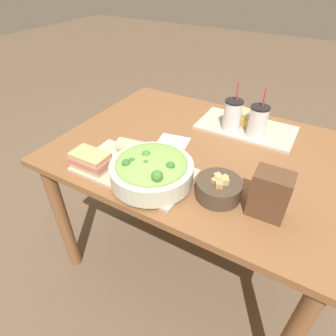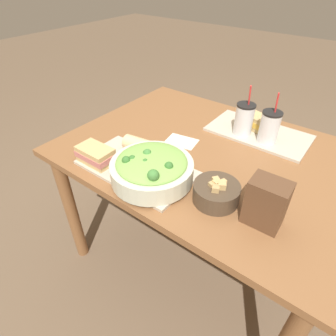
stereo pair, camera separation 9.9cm
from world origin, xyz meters
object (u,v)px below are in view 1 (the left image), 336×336
(salad_bowl, at_px, (152,169))
(sandwich_near, at_px, (91,160))
(drink_cup_dark, at_px, (232,116))
(chip_bag, at_px, (270,194))
(soup_bowl, at_px, (219,188))
(napkin_folded, at_px, (174,141))
(baguette_near, at_px, (137,148))
(drink_cup_red, at_px, (257,122))
(sandwich_far, at_px, (240,116))

(salad_bowl, distance_m, sandwich_near, 0.25)
(drink_cup_dark, relative_size, chip_bag, 1.44)
(soup_bowl, height_order, napkin_folded, soup_bowl)
(salad_bowl, bearing_deg, soup_bowl, 12.44)
(baguette_near, distance_m, napkin_folded, 0.20)
(drink_cup_red, height_order, chip_bag, drink_cup_red)
(salad_bowl, xyz_separation_m, soup_bowl, (0.24, 0.05, -0.03))
(baguette_near, xyz_separation_m, sandwich_far, (0.27, 0.48, 0.00))
(sandwich_far, bearing_deg, soup_bowl, -63.51)
(drink_cup_red, relative_size, napkin_folded, 1.52)
(drink_cup_red, height_order, napkin_folded, drink_cup_red)
(soup_bowl, distance_m, sandwich_near, 0.49)
(drink_cup_red, bearing_deg, sandwich_near, -130.78)
(soup_bowl, distance_m, chip_bag, 0.17)
(baguette_near, distance_m, sandwich_far, 0.55)
(napkin_folded, bearing_deg, drink_cup_dark, 48.54)
(drink_cup_dark, height_order, chip_bag, drink_cup_dark)
(sandwich_near, relative_size, chip_bag, 0.94)
(sandwich_far, relative_size, drink_cup_red, 0.67)
(sandwich_near, distance_m, chip_bag, 0.65)
(soup_bowl, height_order, drink_cup_red, drink_cup_red)
(salad_bowl, relative_size, drink_cup_dark, 1.31)
(soup_bowl, xyz_separation_m, baguette_near, (-0.38, 0.05, 0.01))
(baguette_near, height_order, drink_cup_dark, drink_cup_dark)
(napkin_folded, bearing_deg, salad_bowl, -76.29)
(soup_bowl, height_order, sandwich_far, soup_bowl)
(sandwich_near, xyz_separation_m, chip_bag, (0.64, 0.11, 0.03))
(salad_bowl, height_order, drink_cup_red, drink_cup_red)
(sandwich_near, bearing_deg, chip_bag, 9.29)
(baguette_near, bearing_deg, salad_bowl, -135.24)
(sandwich_far, height_order, drink_cup_dark, drink_cup_dark)
(soup_bowl, bearing_deg, sandwich_near, -167.82)
(drink_cup_red, xyz_separation_m, chip_bag, (0.16, -0.45, 0.00))
(salad_bowl, bearing_deg, sandwich_far, 77.67)
(salad_bowl, bearing_deg, drink_cup_dark, 76.83)
(sandwich_far, distance_m, drink_cup_dark, 0.10)
(sandwich_near, relative_size, drink_cup_dark, 0.65)
(sandwich_far, height_order, chip_bag, chip_bag)
(baguette_near, height_order, sandwich_far, sandwich_far)
(soup_bowl, relative_size, sandwich_near, 1.05)
(sandwich_near, xyz_separation_m, baguette_near, (0.10, 0.16, -0.00))
(chip_bag, relative_size, napkin_folded, 1.06)
(salad_bowl, height_order, drink_cup_dark, drink_cup_dark)
(baguette_near, height_order, chip_bag, chip_bag)
(sandwich_near, relative_size, sandwich_far, 0.98)
(baguette_near, relative_size, drink_cup_red, 0.71)
(soup_bowl, bearing_deg, drink_cup_red, 90.27)
(salad_bowl, relative_size, drink_cup_red, 1.32)
(drink_cup_dark, xyz_separation_m, napkin_folded, (-0.19, -0.21, -0.08))
(sandwich_far, bearing_deg, napkin_folded, -108.11)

